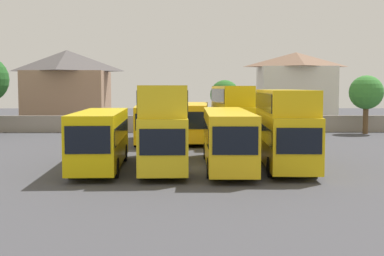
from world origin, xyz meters
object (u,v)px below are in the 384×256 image
(bus_5, at_px, (151,121))
(bus_6, at_px, (193,120))
(bus_7, at_px, (231,111))
(house_terrace_centre, at_px, (296,89))
(bus_4, at_px, (284,124))
(tree_right_of_lot, at_px, (225,95))
(house_terrace_left, at_px, (67,87))
(bus_3, at_px, (227,135))
(bus_2, at_px, (163,121))
(bus_1, at_px, (100,136))
(tree_behind_wall, at_px, (366,93))

(bus_5, relative_size, bus_6, 1.04)
(bus_7, bearing_deg, house_terrace_centre, 150.69)
(bus_4, xyz_separation_m, tree_right_of_lot, (-1.51, 27.17, 1.34))
(bus_7, xyz_separation_m, house_terrace_left, (-18.89, 19.74, 2.05))
(bus_4, bearing_deg, bus_6, -157.77)
(bus_3, height_order, house_terrace_left, house_terrace_left)
(bus_2, distance_m, bus_6, 14.51)
(bus_3, bearing_deg, bus_6, -172.31)
(bus_6, distance_m, house_terrace_left, 25.00)
(bus_3, distance_m, bus_6, 14.86)
(bus_4, xyz_separation_m, house_terrace_centre, (7.95, 33.91, 2.04))
(bus_1, distance_m, house_terrace_left, 35.98)
(bus_4, bearing_deg, tree_behind_wall, 153.16)
(tree_right_of_lot, bearing_deg, bus_6, -106.78)
(house_terrace_centre, height_order, tree_behind_wall, house_terrace_centre)
(bus_3, bearing_deg, bus_5, -157.85)
(bus_4, height_order, tree_behind_wall, tree_behind_wall)
(house_terrace_left, relative_size, tree_right_of_lot, 1.82)
(bus_5, bearing_deg, bus_1, -11.11)
(bus_4, xyz_separation_m, bus_5, (-8.99, 14.27, -0.77))
(bus_7, bearing_deg, bus_2, -23.58)
(bus_5, xyz_separation_m, house_terrace_left, (-11.80, 19.92, 2.97))
(bus_7, bearing_deg, bus_5, -91.05)
(bus_5, bearing_deg, house_terrace_centre, 135.85)
(bus_3, height_order, tree_behind_wall, tree_behind_wall)
(bus_2, distance_m, tree_right_of_lot, 27.31)
(bus_1, distance_m, bus_6, 16.20)
(house_terrace_left, bearing_deg, bus_2, -68.16)
(bus_4, height_order, bus_6, bus_4)
(bus_3, relative_size, house_terrace_centre, 1.27)
(bus_3, xyz_separation_m, house_terrace_centre, (11.39, 33.83, 2.72))
(bus_2, height_order, tree_behind_wall, tree_behind_wall)
(bus_6, bearing_deg, bus_7, 86.35)
(bus_6, bearing_deg, house_terrace_left, -138.13)
(house_terrace_left, height_order, tree_right_of_lot, house_terrace_left)
(bus_5, height_order, bus_7, bus_7)
(bus_1, xyz_separation_m, house_terrace_left, (-9.82, 34.50, 2.88))
(bus_4, relative_size, bus_5, 0.96)
(bus_1, height_order, bus_5, bus_1)
(bus_6, xyz_separation_m, tree_right_of_lot, (3.72, 12.33, 2.05))
(bus_1, bearing_deg, tree_behind_wall, 131.44)
(bus_4, distance_m, tree_right_of_lot, 27.24)
(bus_1, relative_size, house_terrace_centre, 1.09)
(house_terrace_centre, xyz_separation_m, tree_right_of_lot, (-9.46, -6.75, -0.70))
(bus_3, distance_m, bus_5, 15.23)
(bus_6, height_order, house_terrace_centre, house_terrace_centre)
(bus_5, relative_size, tree_right_of_lot, 1.90)
(bus_1, distance_m, bus_2, 3.86)
(bus_3, bearing_deg, house_terrace_left, -152.25)
(bus_6, height_order, house_terrace_left, house_terrace_left)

